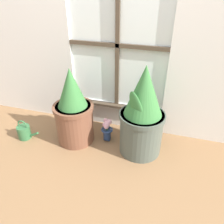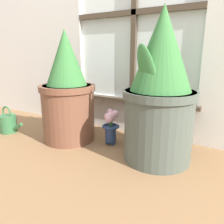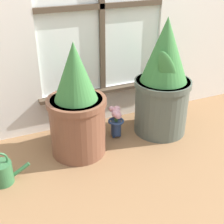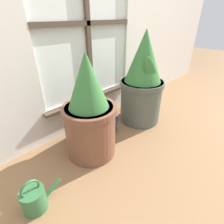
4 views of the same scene
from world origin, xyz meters
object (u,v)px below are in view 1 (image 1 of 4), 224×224
object	(u,v)px
potted_plant_right	(142,115)
watering_can	(24,132)
potted_plant_left	(74,111)
flower_vase	(107,129)

from	to	relation	value
potted_plant_right	watering_can	distance (m)	1.16
potted_plant_left	potted_plant_right	distance (m)	0.63
potted_plant_left	watering_can	xyz separation A→B (m)	(-0.49, -0.13, -0.25)
potted_plant_right	watering_can	size ratio (longest dim) A/B	3.65
potted_plant_left	potted_plant_right	world-z (taller)	potted_plant_right
potted_plant_right	flower_vase	size ratio (longest dim) A/B	3.54
flower_vase	watering_can	world-z (taller)	flower_vase
watering_can	potted_plant_left	bearing A→B (deg)	14.38
potted_plant_left	watering_can	world-z (taller)	potted_plant_left
flower_vase	watering_can	distance (m)	0.81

